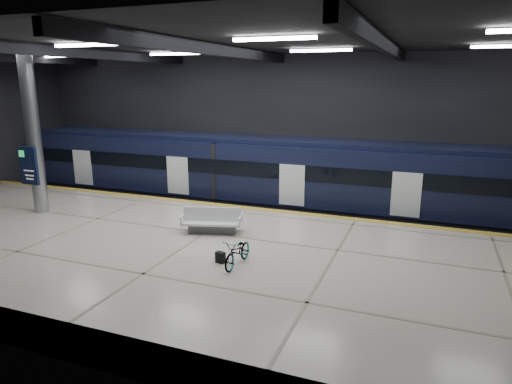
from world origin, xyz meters
The scene contains 10 objects.
ground centered at (0.00, 0.00, 0.00)m, with size 30.00×30.00×0.00m, color black.
room_shell centered at (0.00, 0.00, 5.72)m, with size 30.10×16.10×8.05m.
platform centered at (0.00, -2.50, 0.55)m, with size 30.00×11.00×1.10m, color beige.
safety_strip centered at (0.00, 2.75, 1.11)m, with size 30.00×0.40×0.01m, color gold.
rails centered at (0.00, 5.50, 0.08)m, with size 30.00×1.52×0.16m.
train centered at (0.63, 5.50, 2.06)m, with size 29.40×2.84×3.79m.
bench centered at (0.23, -0.87, 1.45)m, with size 2.40×1.51×0.99m.
bicycle centered at (2.37, -3.40, 1.54)m, with size 0.58×1.66×0.87m, color #99999E.
pannier_bag centered at (1.77, -3.40, 1.28)m, with size 0.30×0.18×0.35m, color black.
info_column centered at (-8.00, -1.03, 4.46)m, with size 0.90×0.78×6.90m.
Camera 1 is at (7.64, -15.49, 6.69)m, focal length 32.00 mm.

